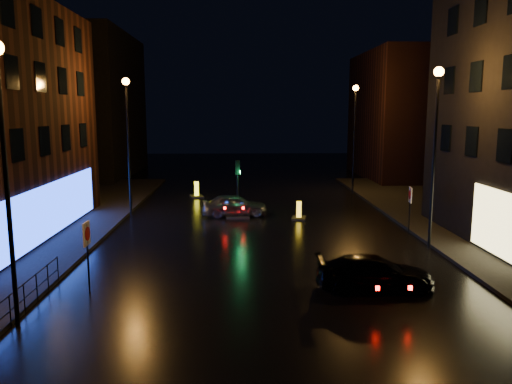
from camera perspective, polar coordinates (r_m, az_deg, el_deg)
ground at (r=17.67m, az=1.79°, el=-12.07°), size 120.00×120.00×0.00m
building_far_left at (r=53.55m, az=-18.34°, el=9.39°), size 8.00×16.00×14.00m
building_far_right at (r=51.03m, az=16.64°, el=8.38°), size 8.00×14.00×12.00m
street_lamp_lnear at (r=15.93m, az=-26.93°, el=5.15°), size 0.44×0.44×8.37m
street_lamp_lfar at (r=31.17m, az=-14.47°, el=7.37°), size 0.44×0.44×8.37m
street_lamp_rnear at (r=24.14m, az=19.83°, el=6.65°), size 0.44×0.44×8.37m
street_lamp_rfar at (r=39.45m, az=11.21°, el=7.81°), size 0.44×0.44×8.37m
traffic_signal at (r=31.00m, az=-2.09°, el=-1.78°), size 1.40×2.40×3.45m
guard_railing at (r=17.83m, az=-25.02°, el=-10.24°), size 0.05×6.04×1.00m
silver_hatchback at (r=30.82m, az=-2.48°, el=-1.50°), size 4.14×1.98×1.36m
dark_sedan at (r=18.81m, az=13.40°, el=-8.99°), size 4.29×1.84×1.23m
bollard_near at (r=30.15m, az=4.92°, el=-2.64°), size 1.03×1.35×1.07m
bollard_far at (r=37.88m, az=-6.81°, el=-0.19°), size 1.21×1.53×1.19m
road_sign_left at (r=18.68m, az=-18.76°, el=-5.19°), size 0.09×0.62×2.57m
road_sign_right at (r=27.48m, az=17.20°, el=-0.75°), size 0.14×0.60×2.47m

